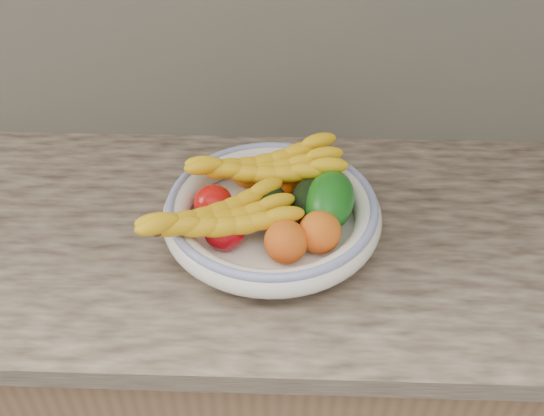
{
  "coord_description": "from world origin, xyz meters",
  "views": [
    {
      "loc": [
        0.03,
        0.84,
        1.65
      ],
      "look_at": [
        0.0,
        1.66,
        0.96
      ],
      "focal_mm": 40.0,
      "sensor_mm": 36.0,
      "label": 1
    }
  ],
  "objects_px": {
    "fruit_bowl": "(272,213)",
    "green_mango": "(329,201)",
    "banana_bunch_back": "(265,171)",
    "banana_bunch_front": "(219,222)"
  },
  "relations": [
    {
      "from": "fruit_bowl",
      "to": "green_mango",
      "type": "distance_m",
      "value": 0.1
    },
    {
      "from": "banana_bunch_front",
      "to": "banana_bunch_back",
      "type": "bearing_deg",
      "value": 37.65
    },
    {
      "from": "fruit_bowl",
      "to": "banana_bunch_front",
      "type": "bearing_deg",
      "value": -143.11
    },
    {
      "from": "fruit_bowl",
      "to": "banana_bunch_back",
      "type": "bearing_deg",
      "value": 101.8
    },
    {
      "from": "fruit_bowl",
      "to": "banana_bunch_back",
      "type": "distance_m",
      "value": 0.08
    },
    {
      "from": "fruit_bowl",
      "to": "green_mango",
      "type": "relative_size",
      "value": 2.92
    },
    {
      "from": "green_mango",
      "to": "banana_bunch_front",
      "type": "distance_m",
      "value": 0.2
    },
    {
      "from": "green_mango",
      "to": "banana_bunch_back",
      "type": "height_order",
      "value": "green_mango"
    },
    {
      "from": "banana_bunch_back",
      "to": "green_mango",
      "type": "bearing_deg",
      "value": -42.66
    },
    {
      "from": "green_mango",
      "to": "banana_bunch_back",
      "type": "xyz_separation_m",
      "value": [
        -0.12,
        0.07,
        0.01
      ]
    }
  ]
}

